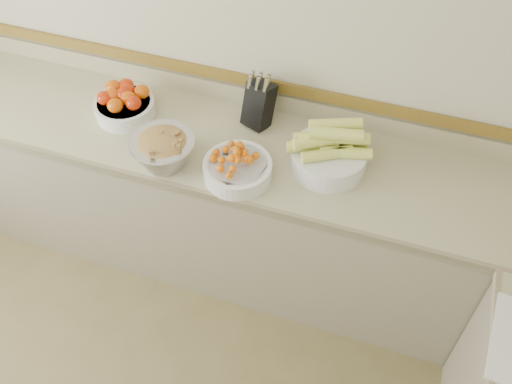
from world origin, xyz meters
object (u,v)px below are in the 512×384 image
(knife_block, at_px, (259,104))
(corn_bowl, at_px, (329,152))
(tomato_bowl, at_px, (124,103))
(rhubarb_bowl, at_px, (163,149))
(cherry_tomato_bowl, at_px, (237,168))

(knife_block, height_order, corn_bowl, knife_block)
(tomato_bowl, height_order, rhubarb_bowl, rhubarb_bowl)
(knife_block, relative_size, rhubarb_bowl, 0.99)
(cherry_tomato_bowl, relative_size, corn_bowl, 0.81)
(knife_block, relative_size, tomato_bowl, 0.99)
(tomato_bowl, bearing_deg, cherry_tomato_bowl, -18.46)
(tomato_bowl, bearing_deg, rhubarb_bowl, -37.59)
(tomato_bowl, bearing_deg, knife_block, 12.78)
(cherry_tomato_bowl, bearing_deg, corn_bowl, 27.10)
(knife_block, relative_size, cherry_tomato_bowl, 0.95)
(knife_block, xyz_separation_m, rhubarb_bowl, (-0.32, -0.40, -0.03))
(corn_bowl, bearing_deg, rhubarb_bowl, -163.08)
(cherry_tomato_bowl, bearing_deg, knife_block, 93.65)
(tomato_bowl, relative_size, corn_bowl, 0.78)
(knife_block, relative_size, corn_bowl, 0.77)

